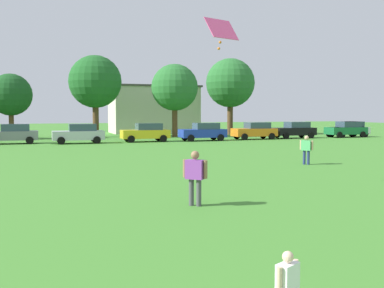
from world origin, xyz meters
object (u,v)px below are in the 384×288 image
(adult_bystander, at_px, (195,173))
(parked_car_gray_1, at_px, (12,134))
(kite, at_px, (221,30))
(tree_far_right, at_px, (230,83))
(parked_car_white_8, at_px, (349,129))
(parked_car_orange_5, at_px, (255,131))
(parked_car_silver_2, at_px, (79,133))
(parked_car_green_7, at_px, (347,129))
(tree_center_right, at_px, (95,82))
(tree_right, at_px, (175,88))
(child_kite_flyer, at_px, (288,281))
(parked_car_black_6, at_px, (295,130))
(tree_center_left, at_px, (11,95))
(parked_car_blue_4, at_px, (203,132))
(bystander_near_trees, at_px, (306,147))
(parked_car_yellow_3, at_px, (146,132))

(adult_bystander, bearing_deg, parked_car_gray_1, 144.78)
(kite, height_order, tree_far_right, tree_far_right)
(parked_car_white_8, bearing_deg, parked_car_gray_1, -1.10)
(parked_car_gray_1, bearing_deg, adult_bystander, 102.09)
(parked_car_orange_5, bearing_deg, parked_car_gray_1, -2.44)
(kite, relative_size, tree_far_right, 0.15)
(parked_car_orange_5, bearing_deg, parked_car_silver_2, 1.45)
(parked_car_green_7, relative_size, tree_far_right, 0.48)
(parked_car_orange_5, bearing_deg, adult_bystander, 60.23)
(tree_center_right, distance_m, tree_right, 8.48)
(child_kite_flyer, relative_size, kite, 0.73)
(parked_car_black_6, distance_m, tree_center_left, 28.82)
(parked_car_silver_2, height_order, parked_car_blue_4, same)
(child_kite_flyer, height_order, parked_car_blue_4, parked_car_blue_4)
(child_kite_flyer, relative_size, parked_car_black_6, 0.22)
(parked_car_silver_2, relative_size, parked_car_orange_5, 1.00)
(adult_bystander, bearing_deg, tree_right, 116.89)
(parked_car_gray_1, bearing_deg, parked_car_orange_5, 177.56)
(tree_center_right, bearing_deg, parked_car_silver_2, -105.21)
(parked_car_gray_1, bearing_deg, tree_far_right, -160.02)
(parked_car_gray_1, distance_m, parked_car_silver_2, 5.57)
(tree_center_left, bearing_deg, parked_car_orange_5, -19.82)
(adult_bystander, bearing_deg, parked_car_black_6, 96.56)
(parked_car_silver_2, relative_size, tree_center_right, 0.49)
(child_kite_flyer, xyz_separation_m, tree_right, (11.29, 42.56, 4.75))
(parked_car_black_6, bearing_deg, kite, 53.76)
(kite, relative_size, parked_car_blue_4, 0.31)
(parked_car_orange_5, relative_size, parked_car_black_6, 1.00)
(tree_center_right, distance_m, tree_far_right, 15.94)
(adult_bystander, relative_size, bystander_near_trees, 1.07)
(child_kite_flyer, relative_size, bystander_near_trees, 0.64)
(adult_bystander, distance_m, parked_car_orange_5, 32.43)
(adult_bystander, distance_m, parked_car_black_6, 35.42)
(kite, relative_size, tree_right, 0.17)
(parked_car_blue_4, relative_size, parked_car_orange_5, 1.00)
(tree_right, distance_m, tree_far_right, 8.11)
(parked_car_yellow_3, distance_m, tree_far_right, 16.74)
(parked_car_black_6, xyz_separation_m, tree_center_right, (-19.17, 8.48, 5.02))
(parked_car_gray_1, distance_m, parked_car_yellow_3, 11.37)
(parked_car_orange_5, distance_m, parked_car_black_6, 4.81)
(adult_bystander, bearing_deg, tree_center_left, 143.06)
(parked_car_blue_4, height_order, tree_center_left, tree_center_left)
(parked_car_yellow_3, xyz_separation_m, parked_car_white_8, (22.39, 0.43, 0.00))
(adult_bystander, distance_m, parked_car_yellow_3, 28.48)
(child_kite_flyer, bearing_deg, parked_car_black_6, 30.50)
(parked_car_silver_2, bearing_deg, parked_car_blue_4, 179.84)
(kite, distance_m, parked_car_silver_2, 25.54)
(parked_car_blue_4, distance_m, tree_center_left, 19.54)
(bystander_near_trees, distance_m, parked_car_white_8, 27.80)
(bystander_near_trees, xyz_separation_m, tree_center_right, (-7.09, 29.23, 4.99))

